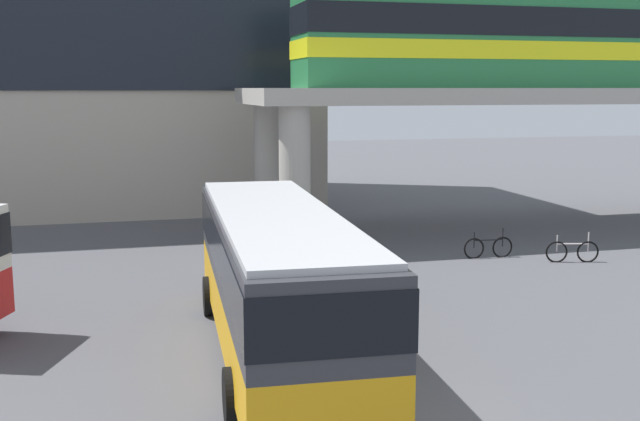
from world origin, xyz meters
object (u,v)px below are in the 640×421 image
object	(u,v)px
train	(535,39)
bicycle_black	(488,247)
bicycle_silver	(572,251)
bus_main	(277,268)

from	to	relation	value
train	bicycle_black	xyz separation A→B (m)	(-4.28, -4.94, -7.38)
bicycle_black	bicycle_silver	world-z (taller)	same
bus_main	bicycle_silver	distance (m)	13.28
bus_main	bicycle_silver	xyz separation A→B (m)	(11.41, 6.60, -1.63)
train	bicycle_black	bearing A→B (deg)	-130.91
bicycle_black	train	bearing A→B (deg)	49.09
train	bicycle_silver	xyz separation A→B (m)	(-1.86, -6.26, -7.38)
train	bus_main	xyz separation A→B (m)	(-13.27, -12.86, -5.75)
train	bicycle_black	world-z (taller)	train
bus_main	bicycle_silver	size ratio (longest dim) A/B	6.37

